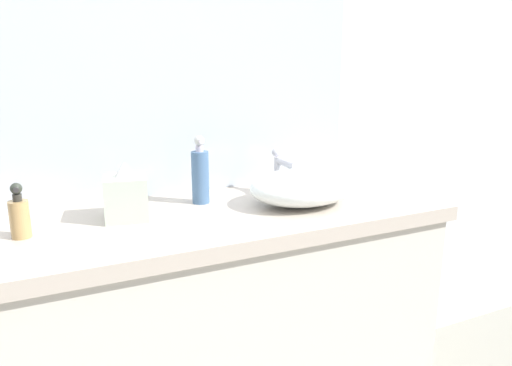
% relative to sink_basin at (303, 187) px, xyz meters
% --- Properties ---
extents(bathroom_wall_rear, '(6.00, 0.06, 2.60)m').
position_rel_sink_basin_xyz_m(bathroom_wall_rear, '(-0.25, 0.34, 0.39)').
color(bathroom_wall_rear, silver).
rests_on(bathroom_wall_rear, ground).
extents(vanity_counter, '(1.46, 0.53, 0.86)m').
position_rel_sink_basin_xyz_m(vanity_counter, '(-0.31, 0.03, -0.48)').
color(vanity_counter, beige).
rests_on(vanity_counter, ground).
extents(wall_mirror_panel, '(1.28, 0.01, 1.07)m').
position_rel_sink_basin_xyz_m(wall_mirror_panel, '(-0.31, 0.30, 0.48)').
color(wall_mirror_panel, '#B2BCC6').
rests_on(wall_mirror_panel, vanity_counter).
extents(sink_basin, '(0.34, 0.27, 0.11)m').
position_rel_sink_basin_xyz_m(sink_basin, '(0.00, 0.00, 0.00)').
color(sink_basin, white).
rests_on(sink_basin, vanity_counter).
extents(faucet, '(0.03, 0.15, 0.15)m').
position_rel_sink_basin_xyz_m(faucet, '(0.00, 0.14, 0.03)').
color(faucet, silver).
rests_on(faucet, vanity_counter).
extents(soap_dispenser, '(0.05, 0.05, 0.21)m').
position_rel_sink_basin_xyz_m(soap_dispenser, '(-0.28, 0.15, 0.04)').
color(soap_dispenser, '#446790').
rests_on(soap_dispenser, vanity_counter).
extents(lotion_bottle, '(0.05, 0.05, 0.14)m').
position_rel_sink_basin_xyz_m(lotion_bottle, '(-0.80, 0.04, 0.00)').
color(lotion_bottle, tan).
rests_on(lotion_bottle, vanity_counter).
extents(tissue_box, '(0.14, 0.14, 0.16)m').
position_rel_sink_basin_xyz_m(tissue_box, '(-0.53, 0.08, 0.02)').
color(tissue_box, beige).
rests_on(tissue_box, vanity_counter).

